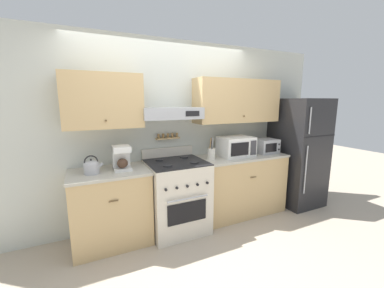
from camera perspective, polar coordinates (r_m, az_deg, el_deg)
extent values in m
plane|color=#B2A38E|center=(3.23, -1.77, -21.88)|extent=(16.00, 16.00, 0.00)
cube|color=silver|center=(3.38, -6.33, 2.65)|extent=(5.20, 0.08, 2.55)
cube|color=tan|center=(2.97, -20.74, 9.73)|extent=(0.89, 0.33, 0.63)
sphere|color=brown|center=(2.80, -20.15, 5.32)|extent=(0.02, 0.02, 0.02)
cube|color=tan|center=(3.66, 10.95, 10.19)|extent=(1.37, 0.33, 0.63)
sphere|color=brown|center=(3.53, 12.53, 6.61)|extent=(0.02, 0.02, 0.02)
cube|color=#ADAFB5|center=(3.14, -5.09, 7.43)|extent=(0.80, 0.37, 0.15)
cube|color=black|center=(3.05, 0.15, 7.39)|extent=(0.19, 0.01, 0.07)
cube|color=tan|center=(3.31, -5.86, 1.39)|extent=(0.34, 0.07, 0.02)
cylinder|color=olive|center=(3.26, -8.13, 1.91)|extent=(0.03, 0.03, 0.06)
cylinder|color=olive|center=(3.28, -6.99, 1.99)|extent=(0.03, 0.03, 0.06)
cylinder|color=olive|center=(3.31, -5.87, 2.07)|extent=(0.03, 0.03, 0.06)
cylinder|color=olive|center=(3.33, -4.77, 2.15)|extent=(0.03, 0.03, 0.06)
cylinder|color=olive|center=(3.35, -3.68, 2.22)|extent=(0.03, 0.03, 0.06)
cube|color=tan|center=(3.12, -18.98, -14.54)|extent=(0.89, 0.60, 0.88)
cube|color=#B7B2A3|center=(2.96, -19.50, -6.46)|extent=(0.91, 0.62, 0.03)
cylinder|color=brown|center=(2.75, -18.50, -13.03)|extent=(0.10, 0.01, 0.01)
cube|color=tan|center=(3.78, 11.47, -9.70)|extent=(1.37, 0.60, 0.88)
cube|color=#B7B2A3|center=(3.65, 11.73, -2.94)|extent=(1.39, 0.62, 0.03)
cylinder|color=brown|center=(3.48, 14.66, -7.82)|extent=(0.10, 0.01, 0.01)
cube|color=beige|center=(3.23, -3.73, -12.53)|extent=(0.75, 0.68, 0.94)
cube|color=black|center=(2.97, -1.15, -16.24)|extent=(0.51, 0.01, 0.26)
cylinder|color=#ADAFB5|center=(2.87, -0.96, -13.10)|extent=(0.52, 0.02, 0.02)
cube|color=black|center=(3.08, -3.83, -4.39)|extent=(0.75, 0.68, 0.01)
cylinder|color=#232326|center=(2.87, -5.98, -5.24)|extent=(0.11, 0.11, 0.02)
cylinder|color=#232326|center=(3.00, 0.51, -4.49)|extent=(0.11, 0.11, 0.02)
cylinder|color=#232326|center=(3.17, -7.95, -3.78)|extent=(0.11, 0.11, 0.02)
cylinder|color=#232326|center=(3.29, -1.97, -3.16)|extent=(0.11, 0.11, 0.02)
cylinder|color=black|center=(2.74, -6.34, -10.99)|extent=(0.03, 0.02, 0.03)
cylinder|color=black|center=(2.78, -3.68, -10.60)|extent=(0.03, 0.02, 0.03)
cylinder|color=black|center=(2.83, -1.11, -10.20)|extent=(0.03, 0.02, 0.03)
cylinder|color=black|center=(2.89, 1.36, -9.80)|extent=(0.03, 0.02, 0.03)
cylinder|color=black|center=(2.94, 3.73, -9.40)|extent=(0.03, 0.02, 0.03)
cube|color=beige|center=(3.36, -5.85, -1.94)|extent=(0.75, 0.04, 0.13)
cube|color=#232326|center=(4.34, 24.20, -1.76)|extent=(0.69, 0.76, 1.77)
cube|color=black|center=(4.05, 28.60, 1.66)|extent=(0.69, 0.01, 0.01)
cylinder|color=#ADAFB5|center=(3.81, 26.74, 5.09)|extent=(0.02, 0.02, 0.39)
cylinder|color=#ADAFB5|center=(3.93, 25.86, -5.70)|extent=(0.02, 0.02, 0.74)
cylinder|color=#B7B7BC|center=(2.90, -23.16, -5.49)|extent=(0.17, 0.17, 0.12)
ellipsoid|color=#B7B7BC|center=(2.89, -23.24, -4.36)|extent=(0.15, 0.15, 0.07)
sphere|color=black|center=(2.88, -23.30, -3.52)|extent=(0.02, 0.02, 0.02)
cylinder|color=#B7B7BC|center=(2.90, -21.61, -5.03)|extent=(0.10, 0.04, 0.09)
torus|color=black|center=(2.88, -23.27, -3.97)|extent=(0.15, 0.01, 0.15)
cube|color=white|center=(2.94, -16.50, -5.77)|extent=(0.20, 0.21, 0.03)
cube|color=white|center=(2.97, -16.83, -3.01)|extent=(0.20, 0.08, 0.29)
cube|color=white|center=(2.87, -16.72, -1.19)|extent=(0.20, 0.17, 0.07)
ellipsoid|color=#4C3323|center=(2.90, -16.51, -4.49)|extent=(0.13, 0.13, 0.11)
cube|color=white|center=(3.55, 10.59, -0.62)|extent=(0.50, 0.35, 0.29)
cube|color=black|center=(3.37, 11.56, -1.23)|extent=(0.30, 0.01, 0.19)
cube|color=#38383D|center=(3.52, 14.67, -0.89)|extent=(0.10, 0.01, 0.21)
cylinder|color=silver|center=(3.32, 4.69, -2.43)|extent=(0.11, 0.11, 0.16)
cylinder|color=olive|center=(3.27, 4.50, 0.12)|extent=(0.01, 0.05, 0.16)
cylinder|color=#28282B|center=(3.29, 4.79, 0.18)|extent=(0.01, 0.04, 0.16)
cylinder|color=#B2B2B7|center=(3.31, 4.99, 0.22)|extent=(0.01, 0.03, 0.16)
cube|color=#ADAFB5|center=(3.90, 17.55, -0.48)|extent=(0.34, 0.26, 0.22)
cube|color=black|center=(3.78, 18.66, -0.86)|extent=(0.21, 0.01, 0.13)
cylinder|color=black|center=(3.88, 20.39, -0.11)|extent=(0.03, 0.01, 0.03)
cylinder|color=black|center=(3.89, 20.32, -1.25)|extent=(0.03, 0.01, 0.03)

